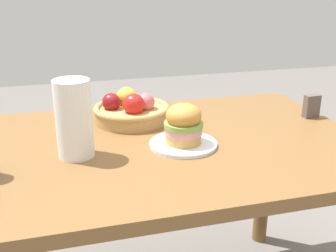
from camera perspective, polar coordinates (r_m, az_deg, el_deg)
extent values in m
cube|color=brown|center=(1.39, -1.28, -2.99)|extent=(1.40, 0.90, 0.04)
cylinder|color=brown|center=(2.08, 13.13, -6.82)|extent=(0.07, 0.07, 0.71)
cylinder|color=white|center=(1.35, 2.11, -2.50)|extent=(0.22, 0.22, 0.01)
cylinder|color=tan|center=(1.34, 2.13, -1.67)|extent=(0.12, 0.12, 0.03)
cylinder|color=pink|center=(1.34, 2.14, -0.63)|extent=(0.12, 0.12, 0.02)
cylinder|color=#84A84C|center=(1.33, 2.15, 0.17)|extent=(0.13, 0.13, 0.02)
ellipsoid|color=gold|center=(1.32, 2.17, 1.44)|extent=(0.11, 0.11, 0.08)
cylinder|color=tan|center=(1.58, -5.01, 1.57)|extent=(0.28, 0.28, 0.05)
torus|color=tan|center=(1.57, -5.04, 2.43)|extent=(0.29, 0.29, 0.02)
sphere|color=#D16066|center=(1.56, -3.11, 3.32)|extent=(0.07, 0.07, 0.07)
sphere|color=gold|center=(1.62, -5.74, 3.98)|extent=(0.08, 0.08, 0.08)
sphere|color=maroon|center=(1.57, -7.83, 3.29)|extent=(0.07, 0.07, 0.07)
sphere|color=red|center=(1.52, -4.75, 2.98)|extent=(0.08, 0.08, 0.08)
cylinder|color=white|center=(1.27, -12.85, 0.96)|extent=(0.11, 0.11, 0.24)
cube|color=#594C47|center=(1.71, 19.19, 2.59)|extent=(0.06, 0.03, 0.09)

